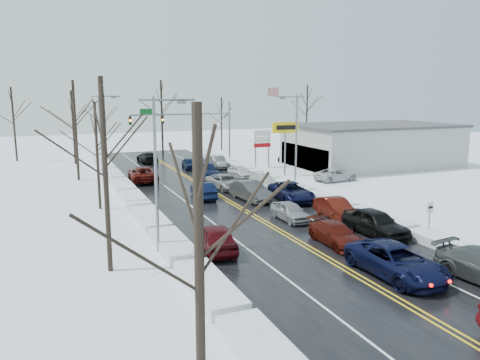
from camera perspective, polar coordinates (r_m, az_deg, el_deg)
name	(u,v)px	position (r m, az deg, el deg)	size (l,w,h in m)	color
ground	(260,220)	(34.49, 2.51, -4.87)	(160.00, 160.00, 0.00)	white
road_surface	(250,213)	(36.25, 1.17, -4.08)	(14.00, 84.00, 0.01)	black
snow_bank_left	(152,224)	(34.01, -10.68, -5.27)	(1.80, 72.00, 0.58)	white
snow_bank_right	(333,205)	(39.84, 11.24, -2.95)	(1.80, 72.00, 0.58)	white
traffic_signal_mast	(193,122)	(60.79, -5.77, 7.05)	(13.28, 0.39, 8.00)	slate
tires_plus_sign	(285,131)	(52.42, 5.57, 5.96)	(3.20, 0.34, 6.00)	slate
used_vehicles_sign	(262,141)	(57.92, 2.73, 4.77)	(2.20, 0.22, 4.65)	slate
speed_limit_sign	(430,213)	(32.32, 22.14, -3.73)	(0.55, 0.09, 2.35)	slate
flagpole	(268,116)	(66.93, 3.45, 7.79)	(1.87, 1.20, 10.00)	silver
dealership_building	(372,145)	(61.71, 15.77, 4.13)	(20.40, 12.40, 5.30)	#A0A09C
streetlight_ne	(295,133)	(46.10, 6.67, 5.70)	(3.20, 0.25, 9.00)	slate
streetlight_sw	(159,162)	(27.01, -9.85, 2.18)	(3.20, 0.25, 9.00)	slate
streetlight_nw	(102,128)	(54.54, -16.47, 6.09)	(3.20, 0.25, 9.00)	slate
tree_left_a	(199,220)	(10.96, -5.07, -4.85)	(3.60, 3.60, 9.00)	#2D231C
tree_left_b	(103,138)	(24.33, -16.31, 4.97)	(4.00, 4.00, 10.00)	#2D231C
tree_left_c	(96,135)	(38.39, -17.13, 5.27)	(3.40, 3.40, 8.50)	#2D231C
tree_left_d	(74,111)	(52.20, -19.53, 7.96)	(4.20, 4.20, 10.50)	#2D231C
tree_left_e	(72,113)	(64.22, -19.77, 7.71)	(3.80, 3.80, 9.50)	#2D231C
tree_far_a	(13,109)	(70.22, -25.98, 7.75)	(4.00, 4.00, 10.00)	#2D231C
tree_far_b	(104,113)	(71.61, -16.19, 7.87)	(3.60, 3.60, 9.00)	#2D231C
tree_far_c	(161,103)	(70.96, -9.56, 9.24)	(4.40, 4.40, 11.00)	#2D231C
tree_far_d	(221,113)	(75.34, -2.28, 8.12)	(3.40, 3.40, 8.50)	#2D231C
tree_far_e	(307,104)	(82.66, 8.18, 9.21)	(4.20, 4.20, 10.50)	#2D231C
queued_car_2	(395,276)	(25.55, 18.40, -11.06)	(2.69, 5.83, 1.62)	black
queued_car_3	(335,244)	(29.66, 11.54, -7.68)	(1.86, 4.58, 1.33)	#450F09
queued_car_4	(290,220)	(34.55, 6.11, -4.89)	(1.60, 3.98, 1.36)	gray
queued_car_5	(251,200)	(40.61, 1.29, -2.48)	(1.75, 5.02, 1.66)	#3B3D40
queued_car_6	(225,189)	(45.38, -1.81, -1.09)	(2.30, 5.00, 1.39)	gray
queued_car_7	(207,178)	(51.36, -4.07, 0.27)	(2.23, 5.49, 1.59)	black
queued_car_8	(190,169)	(57.49, -6.13, 1.34)	(1.58, 3.92, 1.33)	black
queued_car_12	(375,235)	(32.09, 16.13, -6.48)	(2.03, 5.05, 1.72)	black
queued_car_13	(336,218)	(35.60, 11.57, -4.59)	(1.59, 4.55, 1.50)	#471009
queued_car_14	(291,200)	(40.78, 6.27, -2.49)	(2.59, 5.62, 1.56)	black
queued_car_15	(265,189)	(45.32, 3.02, -1.11)	(1.95, 4.81, 1.39)	silver
queued_car_16	(241,179)	(50.76, 0.12, 0.17)	(1.66, 4.13, 1.41)	silver
queued_car_17	(218,168)	(58.09, -2.70, 1.49)	(1.55, 4.44, 1.46)	#414346
oncoming_car_0	(204,198)	(41.50, -4.47, -2.23)	(1.52, 4.37, 1.44)	black
oncoming_car_1	(143,182)	(50.13, -11.75, -0.19)	(2.69, 5.82, 1.62)	#500E0A
oncoming_car_2	(148,163)	(63.37, -11.20, 2.06)	(2.06, 5.08, 1.47)	black
oncoming_car_3	(215,251)	(27.97, -3.03, -8.60)	(1.95, 4.85, 1.65)	#46090E
parked_car_0	(336,181)	(50.47, 11.61, -0.11)	(2.21, 4.79, 1.33)	silver
parked_car_1	(326,170)	(57.37, 10.49, 1.21)	(2.06, 5.06, 1.47)	#47494C
parked_car_2	(292,164)	(61.14, 6.35, 1.89)	(1.90, 4.73, 1.61)	black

